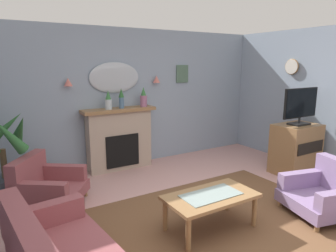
{
  "coord_description": "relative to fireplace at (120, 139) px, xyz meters",
  "views": [
    {
      "loc": [
        -2.37,
        -2.43,
        1.97
      ],
      "look_at": [
        0.11,
        1.68,
        0.96
      ],
      "focal_mm": 32.18,
      "sensor_mm": 36.0,
      "label": 1
    }
  ],
  "objects": [
    {
      "name": "floor",
      "position": [
        0.33,
        -2.71,
        -0.62
      ],
      "size": [
        6.74,
        6.77,
        0.1
      ],
      "primitive_type": "cube",
      "color": "#C6938E",
      "rests_on": "ground"
    },
    {
      "name": "wall_back",
      "position": [
        0.33,
        0.22,
        0.74
      ],
      "size": [
        6.74,
        0.1,
        2.61
      ],
      "primitive_type": "cube",
      "color": "#8C9EB2",
      "rests_on": "ground"
    },
    {
      "name": "patterned_rug",
      "position": [
        0.33,
        -2.51,
        -0.56
      ],
      "size": [
        3.2,
        2.4,
        0.01
      ],
      "primitive_type": "cube",
      "color": "brown",
      "rests_on": "ground"
    },
    {
      "name": "fireplace",
      "position": [
        0.0,
        0.0,
        0.0
      ],
      "size": [
        1.36,
        0.36,
        1.16
      ],
      "color": "tan",
      "rests_on": "ground"
    },
    {
      "name": "mantel_vase_left",
      "position": [
        -0.2,
        -0.03,
        0.74
      ],
      "size": [
        0.12,
        0.12,
        0.34
      ],
      "color": "silver",
      "rests_on": "fireplace"
    },
    {
      "name": "mantel_vase_right",
      "position": [
        0.05,
        -0.03,
        0.78
      ],
      "size": [
        0.1,
        0.1,
        0.36
      ],
      "color": "#4C7093",
      "rests_on": "fireplace"
    },
    {
      "name": "mantel_vase_centre",
      "position": [
        0.5,
        -0.03,
        0.75
      ],
      "size": [
        0.13,
        0.13,
        0.37
      ],
      "color": "#9E6084",
      "rests_on": "fireplace"
    },
    {
      "name": "wall_mirror",
      "position": [
        -0.0,
        0.14,
        1.14
      ],
      "size": [
        0.96,
        0.06,
        0.56
      ],
      "primitive_type": "ellipsoid",
      "color": "#B2BCC6"
    },
    {
      "name": "wall_sconce_left",
      "position": [
        -0.85,
        0.09,
        1.09
      ],
      "size": [
        0.14,
        0.14,
        0.14
      ],
      "primitive_type": "cone",
      "color": "#D17066"
    },
    {
      "name": "wall_sconce_right",
      "position": [
        0.85,
        0.09,
        1.09
      ],
      "size": [
        0.14,
        0.14,
        0.14
      ],
      "primitive_type": "cone",
      "color": "#D17066"
    },
    {
      "name": "wall_clock",
      "position": [
        3.15,
        -1.25,
        1.33
      ],
      "size": [
        0.04,
        0.31,
        0.31
      ],
      "color": "silver"
    },
    {
      "name": "framed_picture",
      "position": [
        1.5,
        0.15,
        1.18
      ],
      "size": [
        0.28,
        0.03,
        0.36
      ],
      "primitive_type": "cube",
      "color": "#4C6B56"
    },
    {
      "name": "coffee_table",
      "position": [
        0.11,
        -2.57,
        -0.19
      ],
      "size": [
        1.1,
        0.6,
        0.45
      ],
      "color": "olive",
      "rests_on": "ground"
    },
    {
      "name": "armchair_by_coffee_table",
      "position": [
        1.65,
        -3.06,
        -0.27
      ],
      "size": [
        0.99,
        0.97,
        0.71
      ],
      "color": "gray",
      "rests_on": "ground"
    },
    {
      "name": "armchair_in_corner",
      "position": [
        -1.48,
        -0.89,
        -0.27
      ],
      "size": [
        1.13,
        1.13,
        0.71
      ],
      "color": "#934C51",
      "rests_on": "ground"
    },
    {
      "name": "tv_cabinet",
      "position": [
        2.64,
        -1.85,
        -0.12
      ],
      "size": [
        0.8,
        0.57,
        0.9
      ],
      "color": "olive",
      "rests_on": "ground"
    },
    {
      "name": "tv_flatscreen",
      "position": [
        2.64,
        -1.87,
        0.68
      ],
      "size": [
        0.84,
        0.24,
        0.65
      ],
      "color": "black",
      "rests_on": "tv_cabinet"
    },
    {
      "name": "potted_plant_tall_palm",
      "position": [
        -1.95,
        -0.52,
        0.08
      ],
      "size": [
        0.81,
        0.81,
        1.35
      ],
      "color": "#474C56",
      "rests_on": "ground"
    }
  ]
}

